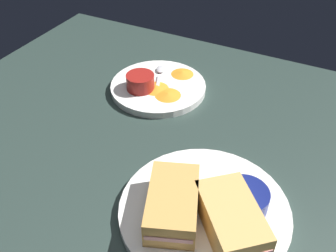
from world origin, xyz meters
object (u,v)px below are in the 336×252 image
Objects in this scene: ramekin_light_gravy at (140,81)px; spoon_by_gravy_ramekin at (160,72)px; ramekin_dark_sauce at (244,199)px; plate_sandwich_main at (204,211)px; sandwich_half_far at (231,218)px; spoon_by_dark_ramekin at (207,206)px; sandwich_half_near at (173,203)px; plate_chips_companion at (158,87)px.

ramekin_light_gravy is 0.67× the size of spoon_by_gravy_ramekin.
ramekin_dark_sauce is 38.67cm from ramekin_light_gravy.
ramekin_dark_sauce is at bearing -60.06° from plate_sandwich_main.
spoon_by_dark_ramekin is (2.01, 4.63, -2.04)cm from sandwich_half_far.
sandwich_half_near reaches higher than spoon_by_dark_ramekin.
spoon_by_gravy_ramekin is at bearing 38.11° from spoon_by_dark_ramekin.
spoon_by_dark_ramekin is 37.08cm from plate_chips_companion.
spoon_by_dark_ramekin is at bearing -67.35° from plate_sandwich_main.
sandwich_half_near is at bearing -148.42° from plate_chips_companion.
sandwich_half_far is (1.42, -9.01, 0.00)cm from sandwich_half_near.
spoon_by_gravy_ramekin is at bearing -7.26° from ramekin_light_gravy.
spoon_by_gravy_ramekin is at bearing 46.00° from ramekin_dark_sauce.
spoon_by_dark_ramekin reaches higher than plate_sandwich_main.
sandwich_half_far reaches higher than ramekin_light_gravy.
sandwich_half_far is 1.60× the size of spoon_by_dark_ramekin.
sandwich_half_far is 41.35cm from ramekin_light_gravy.
ramekin_dark_sauce is at bearing -134.00° from spoon_by_gravy_ramekin.
spoon_by_dark_ramekin is at bearing 120.32° from ramekin_dark_sauce.
plate_chips_companion is at bearing 43.25° from sandwich_half_far.
sandwich_half_near is 37.41cm from plate_chips_companion.
plate_chips_companion is at bearing 48.89° from ramekin_dark_sauce.
spoon_by_gravy_ramekin is (29.76, 30.82, -1.45)cm from ramekin_dark_sauce.
sandwich_half_near is at bearing 124.06° from ramekin_dark_sauce.
spoon_by_dark_ramekin is (-2.99, 5.12, -1.45)cm from ramekin_dark_sauce.
sandwich_half_far is 1.53× the size of spoon_by_gravy_ramekin.
plate_sandwich_main is 41.57cm from spoon_by_gravy_ramekin.
ramekin_light_gravy is at bearing 172.74° from spoon_by_gravy_ramekin.
ramekin_dark_sauce is (5.01, -0.49, -0.59)cm from sandwich_half_far.
ramekin_dark_sauce is at bearing -124.64° from ramekin_light_gravy.
ramekin_light_gravy reaches higher than spoon_by_gravy_ramekin.
sandwich_half_near reaches higher than ramekin_dark_sauce.
sandwich_half_far reaches higher than spoon_by_gravy_ramekin.
sandwich_half_far is 1.91× the size of ramekin_dark_sauce.
ramekin_dark_sauce is at bearing -131.11° from plate_chips_companion.
sandwich_half_near is 1.01× the size of sandwich_half_far.
plate_sandwich_main is 3.58× the size of ramekin_dark_sauce.
spoon_by_dark_ramekin is 1.43× the size of ramekin_light_gravy.
ramekin_light_gravy reaches higher than plate_sandwich_main.
ramekin_light_gravy reaches higher than plate_chips_companion.
plate_sandwich_main is at bearing 112.65° from spoon_by_dark_ramekin.
spoon_by_dark_ramekin is at bearing -139.84° from plate_chips_companion.
sandwich_half_far is 5.44cm from spoon_by_dark_ramekin.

